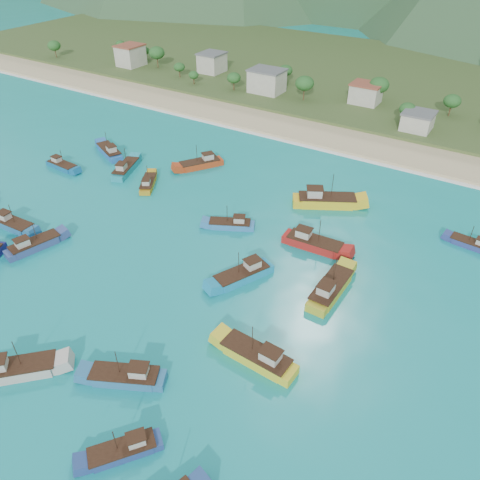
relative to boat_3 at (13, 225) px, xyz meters
The scene contains 23 objects.
ground 39.77m from the boat_3, ahead, with size 600.00×600.00×0.00m, color #0B8283.
beach 87.94m from the boat_3, 63.12° to the left, with size 400.00×18.00×1.20m, color beige.
land 145.00m from the boat_3, 74.09° to the left, with size 400.00×110.00×2.40m, color #385123.
surf_line 79.59m from the boat_3, 60.03° to the left, with size 400.00×2.50×0.08m, color white.
village 108.44m from the boat_3, 69.92° to the left, with size 212.28×26.90×7.47m.
vegetation 109.92m from the boat_3, 69.99° to the left, with size 274.54×25.07×8.48m.
boat_3 is the anchor object (origin of this frame).
boat_4 26.98m from the boat_3, 118.11° to the left, with size 9.55×3.31×5.56m.
boat_5 65.33m from the boat_3, 13.97° to the left, with size 3.90×12.29×7.21m.
boat_6 40.06m from the boat_3, 35.85° to the right, with size 10.74×10.63×6.89m.
boat_8 92.03m from the boat_3, 27.74° to the left, with size 8.71×3.34×5.02m.
boat_9 60.29m from the boat_3, ahead, with size 12.01×4.16×6.99m.
boat_10 36.89m from the boat_3, 102.96° to the left, with size 11.53×7.68×6.60m.
boat_15 66.23m from the boat_3, 39.62° to the left, with size 14.19×10.31×8.23m.
boat_16 45.97m from the boat_3, 68.82° to the left, with size 8.93×11.15×6.61m.
boat_17 58.84m from the boat_3, 24.30° to the right, with size 7.60×8.76×5.32m.
boat_19 44.86m from the boat_3, 32.09° to the left, with size 9.72×6.71×5.59m.
boat_20 30.63m from the boat_3, 67.18° to the left, with size 6.95×9.17×5.36m.
boat_22 30.93m from the boat_3, 85.64° to the left, with size 6.72×11.35×6.45m.
boat_25 9.98m from the boat_3, 13.92° to the right, with size 5.75×10.96×6.21m.
boat_26 61.36m from the boat_3, 25.53° to the left, with size 12.03×4.08×7.02m.
boat_27 49.18m from the boat_3, 19.11° to the right, with size 10.98×7.55×6.31m.
boat_28 49.96m from the boat_3, 12.96° to the left, with size 7.73×11.61×6.65m.
Camera 1 is at (42.17, -42.61, 54.09)m, focal length 35.00 mm.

